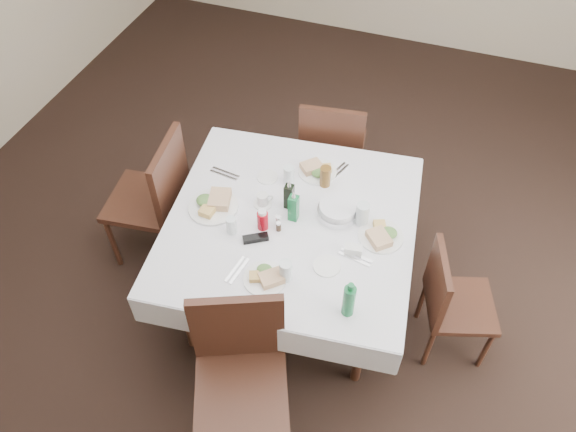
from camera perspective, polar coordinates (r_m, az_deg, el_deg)
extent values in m
plane|color=black|center=(4.00, 1.50, -7.46)|extent=(7.00, 7.00, 0.00)
cylinder|color=#321A10|center=(3.53, -10.33, -9.72)|extent=(0.06, 0.06, 0.72)
cylinder|color=#321A10|center=(4.14, -5.32, 2.56)|extent=(0.06, 0.06, 0.72)
cylinder|color=#321A10|center=(3.38, 7.35, -13.28)|extent=(0.06, 0.06, 0.72)
cylinder|color=#321A10|center=(4.01, 9.49, 0.07)|extent=(0.06, 0.06, 0.72)
cube|color=#321A10|center=(3.41, 0.32, -0.78)|extent=(1.48, 1.48, 0.03)
cube|color=silver|center=(3.39, 0.32, -0.55)|extent=(1.63, 1.63, 0.01)
cube|color=silver|center=(3.98, 2.67, 6.23)|extent=(1.46, 0.18, 0.22)
cube|color=silver|center=(3.07, -2.80, -12.08)|extent=(1.46, 0.18, 0.22)
cube|color=silver|center=(3.45, 12.35, -3.81)|extent=(0.18, 1.46, 0.22)
cube|color=silver|center=(3.65, -11.04, 0.29)|extent=(0.18, 1.46, 0.22)
cube|color=#321A10|center=(4.32, 4.60, 7.08)|extent=(0.52, 0.52, 0.04)
cube|color=#321A10|center=(4.00, 4.38, 7.85)|extent=(0.46, 0.11, 0.50)
cylinder|color=#321A10|center=(4.62, 7.24, 6.13)|extent=(0.04, 0.04, 0.47)
cylinder|color=#321A10|center=(4.33, 6.63, 2.68)|extent=(0.04, 0.04, 0.47)
cylinder|color=#321A10|center=(4.64, 2.36, 6.83)|extent=(0.04, 0.04, 0.47)
cylinder|color=#321A10|center=(4.36, 1.45, 3.44)|extent=(0.04, 0.04, 0.47)
cube|color=#321A10|center=(3.10, -4.76, -17.26)|extent=(0.64, 0.64, 0.04)
cube|color=#321A10|center=(2.97, -5.13, -11.26)|extent=(0.46, 0.23, 0.53)
cylinder|color=#321A10|center=(3.43, -8.17, -15.88)|extent=(0.04, 0.04, 0.50)
cylinder|color=#321A10|center=(3.41, -0.88, -15.62)|extent=(0.04, 0.04, 0.50)
cube|color=#321A10|center=(3.60, 17.10, -8.69)|extent=(0.51, 0.51, 0.04)
cube|color=#321A10|center=(3.37, 14.92, -6.69)|extent=(0.16, 0.40, 0.44)
cylinder|color=#321A10|center=(3.73, 19.47, -12.62)|extent=(0.03, 0.03, 0.41)
cylinder|color=#321A10|center=(3.64, 14.12, -12.80)|extent=(0.03, 0.03, 0.41)
cylinder|color=#321A10|center=(3.90, 18.49, -8.17)|extent=(0.03, 0.03, 0.41)
cylinder|color=#321A10|center=(3.81, 13.44, -8.23)|extent=(0.03, 0.03, 0.41)
cube|color=#321A10|center=(3.98, -14.28, 1.53)|extent=(0.55, 0.55, 0.04)
cube|color=#321A10|center=(3.71, -11.90, 3.83)|extent=(0.11, 0.49, 0.53)
cylinder|color=#321A10|center=(4.36, -15.19, 1.68)|extent=(0.04, 0.04, 0.50)
cylinder|color=#321A10|center=(4.21, -9.98, 0.83)|extent=(0.04, 0.04, 0.50)
cylinder|color=#321A10|center=(4.13, -17.38, -2.51)|extent=(0.04, 0.04, 0.50)
cylinder|color=#321A10|center=(3.97, -11.94, -3.57)|extent=(0.04, 0.04, 0.50)
cylinder|color=white|center=(3.68, 3.02, 4.56)|extent=(0.25, 0.25, 0.01)
cube|color=tan|center=(3.67, 2.42, 5.03)|extent=(0.16, 0.16, 0.04)
cube|color=gold|center=(3.67, 3.76, 4.86)|extent=(0.10, 0.09, 0.03)
ellipsoid|color=#306527|center=(3.63, 3.12, 4.41)|extent=(0.09, 0.08, 0.04)
cylinder|color=white|center=(3.12, -2.36, -6.36)|extent=(0.24, 0.24, 0.01)
cube|color=tan|center=(3.09, -1.70, -6.33)|extent=(0.16, 0.16, 0.04)
cube|color=gold|center=(3.10, -3.21, -6.16)|extent=(0.10, 0.09, 0.03)
ellipsoid|color=#306527|center=(3.12, -2.39, -5.48)|extent=(0.09, 0.08, 0.04)
cylinder|color=white|center=(3.34, 9.39, -2.02)|extent=(0.27, 0.27, 0.01)
cube|color=tan|center=(3.29, 9.22, -2.25)|extent=(0.17, 0.18, 0.04)
cube|color=gold|center=(3.36, 9.31, -1.11)|extent=(0.10, 0.11, 0.03)
ellipsoid|color=#306527|center=(3.33, 10.21, -1.67)|extent=(0.10, 0.09, 0.04)
cylinder|color=white|center=(3.48, -7.61, 0.95)|extent=(0.31, 0.31, 0.02)
cube|color=tan|center=(3.47, -6.96, 1.71)|extent=(0.16, 0.19, 0.05)
cube|color=gold|center=(3.43, -8.13, 0.62)|extent=(0.09, 0.11, 0.04)
ellipsoid|color=#306527|center=(3.48, -8.40, 1.58)|extent=(0.11, 0.10, 0.05)
cylinder|color=white|center=(3.64, -2.10, 3.98)|extent=(0.14, 0.14, 0.01)
cylinder|color=white|center=(3.17, 3.97, -5.09)|extent=(0.16, 0.16, 0.01)
cylinder|color=silver|center=(3.57, 0.10, 4.19)|extent=(0.07, 0.07, 0.13)
cylinder|color=silver|center=(3.07, -0.23, -5.59)|extent=(0.07, 0.07, 0.13)
cylinder|color=silver|center=(3.35, 7.57, 0.23)|extent=(0.08, 0.08, 0.15)
cylinder|color=silver|center=(3.30, -5.76, -0.94)|extent=(0.06, 0.06, 0.11)
cylinder|color=brown|center=(3.55, 3.81, 4.04)|extent=(0.07, 0.07, 0.14)
cylinder|color=brown|center=(3.36, 7.67, 0.10)|extent=(0.06, 0.06, 0.13)
cylinder|color=silver|center=(3.41, 5.04, 0.38)|extent=(0.25, 0.25, 0.05)
cylinder|color=silver|center=(3.39, 5.08, 0.77)|extent=(0.22, 0.22, 0.05)
cube|color=black|center=(3.40, 0.11, 2.00)|extent=(0.05, 0.05, 0.17)
cone|color=silver|center=(3.32, 0.11, 3.33)|extent=(0.03, 0.03, 0.05)
cube|color=#156A36|center=(3.33, 0.57, 0.82)|extent=(0.06, 0.06, 0.18)
cone|color=silver|center=(3.25, 0.58, 2.20)|extent=(0.03, 0.03, 0.05)
cylinder|color=#A70816|center=(3.31, -2.59, -0.46)|extent=(0.07, 0.07, 0.12)
cylinder|color=white|center=(3.26, -2.63, 0.38)|extent=(0.05, 0.05, 0.02)
cylinder|color=white|center=(3.34, -0.99, -0.55)|extent=(0.03, 0.03, 0.06)
cylinder|color=silver|center=(3.32, -1.00, -0.14)|extent=(0.03, 0.03, 0.01)
cylinder|color=#38281C|center=(3.32, -0.96, -1.12)|extent=(0.03, 0.03, 0.06)
cylinder|color=silver|center=(3.29, -0.97, -0.74)|extent=(0.03, 0.03, 0.01)
cylinder|color=white|center=(3.48, -2.58, 1.26)|extent=(0.11, 0.11, 0.01)
cylinder|color=white|center=(3.45, -2.61, 1.73)|extent=(0.07, 0.07, 0.07)
cylinder|color=black|center=(3.43, -2.62, 2.03)|extent=(0.06, 0.06, 0.01)
torus|color=white|center=(3.45, -1.89, 1.85)|extent=(0.05, 0.04, 0.05)
cube|color=black|center=(3.28, -3.32, -2.26)|extent=(0.15, 0.12, 0.03)
cylinder|color=#156A36|center=(2.93, 6.20, -8.56)|extent=(0.07, 0.07, 0.21)
cylinder|color=#156A36|center=(2.83, 6.40, -7.18)|extent=(0.03, 0.03, 0.04)
cube|color=white|center=(3.24, 6.65, -3.39)|extent=(0.11, 0.07, 0.05)
cube|color=pink|center=(3.23, 6.67, -3.30)|extent=(0.08, 0.05, 0.02)
cube|color=silver|center=(3.70, 5.00, 4.68)|extent=(0.08, 0.17, 0.01)
cube|color=silver|center=(3.69, 5.35, 4.49)|extent=(0.08, 0.17, 0.01)
cube|color=silver|center=(3.16, -4.96, -5.61)|extent=(0.05, 0.19, 0.01)
cube|color=silver|center=(3.17, -5.43, -5.39)|extent=(0.05, 0.19, 0.01)
cube|color=silver|center=(3.22, 6.75, -4.38)|extent=(0.20, 0.05, 0.01)
cube|color=silver|center=(3.24, 6.99, -4.00)|extent=(0.20, 0.05, 0.01)
cube|color=silver|center=(3.69, -6.31, 4.44)|extent=(0.20, 0.04, 0.01)
cube|color=silver|center=(3.67, -6.56, 4.14)|extent=(0.20, 0.04, 0.01)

